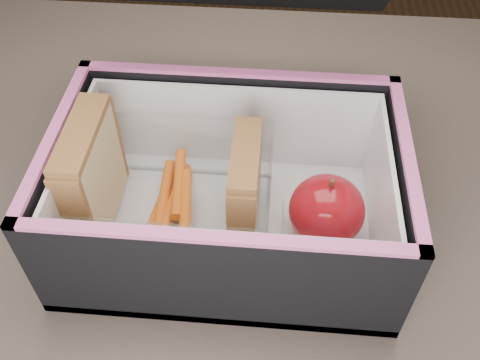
# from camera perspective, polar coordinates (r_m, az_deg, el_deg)

# --- Properties ---
(kitchen_table) EXTENTS (1.20, 0.80, 0.75)m
(kitchen_table) POSITION_cam_1_polar(r_m,az_deg,el_deg) (0.63, 1.65, -8.46)
(kitchen_table) COLOR brown
(kitchen_table) RESTS_ON ground
(lunch_bag) EXTENTS (0.31, 0.34, 0.27)m
(lunch_bag) POSITION_cam_1_polar(r_m,az_deg,el_deg) (0.49, -1.20, -0.10)
(lunch_bag) COLOR black
(lunch_bag) RESTS_ON kitchen_table
(plastic_tub) EXTENTS (0.19, 0.13, 0.08)m
(plastic_tub) POSITION_cam_1_polar(r_m,az_deg,el_deg) (0.50, -7.48, -1.46)
(plastic_tub) COLOR white
(plastic_tub) RESTS_ON lunch_bag
(sandwich_left) EXTENTS (0.03, 0.10, 0.11)m
(sandwich_left) POSITION_cam_1_polar(r_m,az_deg,el_deg) (0.51, -15.50, 0.53)
(sandwich_left) COLOR tan
(sandwich_left) RESTS_ON plastic_tub
(sandwich_right) EXTENTS (0.02, 0.09, 0.10)m
(sandwich_right) POSITION_cam_1_polar(r_m,az_deg,el_deg) (0.49, 0.54, -0.97)
(sandwich_right) COLOR tan
(sandwich_right) RESTS_ON plastic_tub
(carrot_sticks) EXTENTS (0.05, 0.12, 0.03)m
(carrot_sticks) POSITION_cam_1_polar(r_m,az_deg,el_deg) (0.52, -7.24, -2.16)
(carrot_sticks) COLOR orange
(carrot_sticks) RESTS_ON plastic_tub
(paper_napkin) EXTENTS (0.07, 0.07, 0.01)m
(paper_napkin) POSITION_cam_1_polar(r_m,az_deg,el_deg) (0.52, 8.39, -5.06)
(paper_napkin) COLOR white
(paper_napkin) RESTS_ON lunch_bag
(red_apple) EXTENTS (0.08, 0.08, 0.07)m
(red_apple) POSITION_cam_1_polar(r_m,az_deg,el_deg) (0.49, 9.23, -3.20)
(red_apple) COLOR maroon
(red_apple) RESTS_ON paper_napkin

